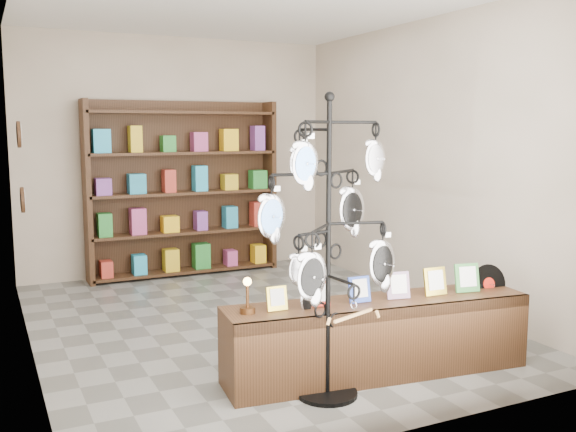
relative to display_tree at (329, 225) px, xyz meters
name	(u,v)px	position (x,y,z in m)	size (l,w,h in m)	color
ground	(254,321)	(0.21, 1.82, -1.21)	(5.00, 5.00, 0.00)	slate
room_envelope	(253,129)	(0.21, 1.82, 0.64)	(5.00, 5.00, 5.00)	beige
display_tree	(329,225)	(0.00, 0.00, 0.00)	(1.09, 1.08, 2.09)	black
front_shelf	(378,337)	(0.53, 0.17, -0.92)	(2.39, 0.75, 0.83)	black
back_shelving	(183,194)	(0.21, 4.12, -0.18)	(2.42, 0.36, 2.20)	black
wall_clocks	(21,167)	(-1.76, 2.62, 0.29)	(0.03, 0.24, 0.84)	black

